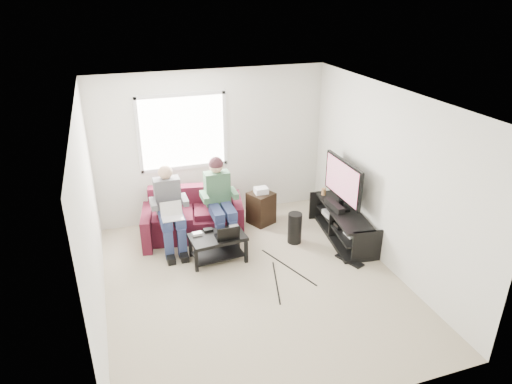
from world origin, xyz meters
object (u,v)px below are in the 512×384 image
coffee_table (218,242)px  end_table (261,207)px  sofa (193,218)px  subwoofer (295,228)px  tv_stand (342,225)px  tv (343,181)px

coffee_table → end_table: 1.36m
sofa → coffee_table: sofa is taller
coffee_table → subwoofer: 1.31m
tv_stand → tv: (-0.00, 0.10, 0.74)m
sofa → tv: tv is taller
sofa → end_table: sofa is taller
subwoofer → sofa: bearing=152.3°
coffee_table → end_table: size_ratio=1.28×
coffee_table → sofa: bearing=102.4°
tv_stand → coffee_table: bearing=179.5°
sofa → tv: size_ratio=1.62×
sofa → end_table: 1.20m
tv_stand → subwoofer: size_ratio=3.15×
coffee_table → subwoofer: bearing=4.5°
end_table → sofa: bearing=-178.9°
tv_stand → tv: tv is taller
tv_stand → tv: size_ratio=1.46×
sofa → tv: 2.52m
subwoofer → tv_stand: bearing=-8.6°
tv_stand → end_table: 1.43m
tv_stand → tv: 0.75m
coffee_table → end_table: end_table is taller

